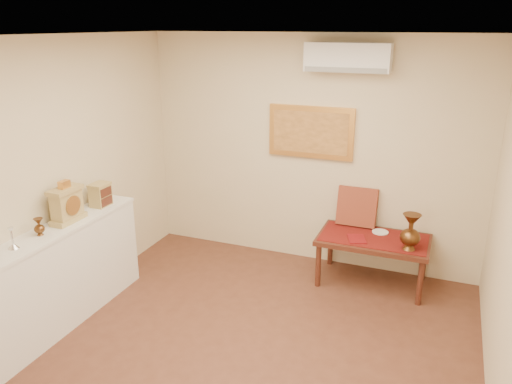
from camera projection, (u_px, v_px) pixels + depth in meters
The scene contains 17 objects.
floor at pixel (235, 364), 4.30m from camera, with size 4.50×4.50×0.00m, color brown.
ceiling at pixel (230, 37), 3.43m from camera, with size 4.50×4.50×0.00m, color white.
wall_back at pixel (311, 153), 5.85m from camera, with size 4.00×0.02×2.70m, color beige.
wall_left at pixel (33, 189), 4.56m from camera, with size 0.02×4.50×2.70m, color beige.
candlestick at pixel (12, 238), 4.19m from camera, with size 0.09×0.09×0.19m, color silver, non-canonical shape.
brass_urn_small at pixel (39, 224), 4.45m from camera, with size 0.09×0.09×0.21m, color brown, non-canonical shape.
table_cloth at pixel (374, 238), 5.48m from camera, with size 1.14×0.59×0.01m, color maroon.
brass_urn_tall at pixel (411, 228), 5.12m from camera, with size 0.21×0.21×0.47m, color brown, non-canonical shape.
plate at pixel (380, 232), 5.60m from camera, with size 0.18×0.18×0.01m, color white.
menu at pixel (357, 239), 5.43m from camera, with size 0.18×0.25×0.01m, color maroon.
cushion at pixel (357, 207), 5.75m from camera, with size 0.45×0.10×0.45m, color maroon.
display_ledge at pixel (60, 276), 4.78m from camera, with size 0.37×2.02×0.98m.
mantel_clock at pixel (67, 204), 4.74m from camera, with size 0.17×0.36×0.41m.
wooden_chest at pixel (100, 195), 5.17m from camera, with size 0.16×0.21×0.24m.
low_table at pixel (373, 243), 5.51m from camera, with size 1.20×0.70×0.55m.
painting at pixel (311, 132), 5.75m from camera, with size 1.00×0.06×0.60m.
ac_unit at pixel (348, 57), 5.24m from camera, with size 0.90×0.25×0.30m.
Camera 1 is at (1.49, -3.28, 2.79)m, focal length 35.00 mm.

